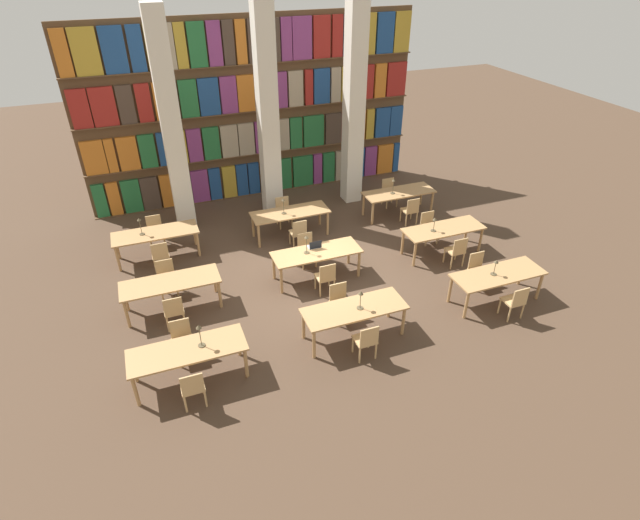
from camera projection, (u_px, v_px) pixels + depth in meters
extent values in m
plane|color=#4C3828|center=(317.00, 278.00, 12.62)|extent=(40.00, 40.00, 0.00)
cube|color=brown|center=(254.00, 111.00, 15.44)|extent=(10.49, 0.06, 5.50)
cube|color=brown|center=(260.00, 191.00, 16.93)|extent=(10.49, 0.35, 0.03)
cube|color=#236B38|center=(100.00, 200.00, 15.12)|extent=(0.35, 0.20, 1.06)
cube|color=orange|center=(114.00, 198.00, 15.24)|extent=(0.34, 0.20, 1.06)
cube|color=#236B38|center=(132.00, 196.00, 15.39)|extent=(0.54, 0.20, 1.06)
cube|color=#47382D|center=(150.00, 193.00, 15.55)|extent=(0.53, 0.20, 1.06)
cube|color=orange|center=(171.00, 190.00, 15.74)|extent=(0.62, 0.20, 1.06)
cube|color=#84387A|center=(186.00, 188.00, 15.88)|extent=(0.26, 0.20, 1.06)
cube|color=#84387A|center=(200.00, 185.00, 16.02)|extent=(0.53, 0.20, 1.06)
cube|color=navy|center=(215.00, 183.00, 16.16)|extent=(0.36, 0.20, 1.06)
cube|color=#B7932D|center=(229.00, 181.00, 16.30)|extent=(0.42, 0.20, 1.06)
cube|color=navy|center=(242.00, 179.00, 16.42)|extent=(0.36, 0.20, 1.06)
cube|color=navy|center=(253.00, 178.00, 16.54)|extent=(0.36, 0.20, 1.06)
cube|color=orange|center=(266.00, 176.00, 16.67)|extent=(0.43, 0.20, 1.06)
cube|color=#236B38|center=(282.00, 173.00, 16.84)|extent=(0.58, 0.20, 1.06)
cube|color=#236B38|center=(302.00, 170.00, 17.06)|extent=(0.69, 0.20, 1.06)
cube|color=#84387A|center=(317.00, 168.00, 17.22)|extent=(0.30, 0.20, 1.06)
cube|color=#236B38|center=(328.00, 167.00, 17.34)|extent=(0.41, 0.20, 1.06)
cube|color=tan|center=(343.00, 164.00, 17.51)|extent=(0.60, 0.20, 1.06)
cube|color=navy|center=(358.00, 162.00, 17.68)|extent=(0.42, 0.20, 1.06)
cube|color=#84387A|center=(370.00, 161.00, 17.82)|extent=(0.44, 0.20, 1.06)
cube|color=orange|center=(384.00, 158.00, 17.99)|extent=(0.59, 0.20, 1.06)
cube|color=navy|center=(395.00, 157.00, 18.12)|extent=(0.22, 0.20, 1.06)
cube|color=brown|center=(257.00, 153.00, 16.18)|extent=(10.49, 0.35, 0.03)
cube|color=orange|center=(94.00, 157.00, 14.42)|extent=(0.62, 0.20, 1.01)
cube|color=orange|center=(111.00, 155.00, 14.56)|extent=(0.26, 0.20, 1.01)
cube|color=orange|center=(128.00, 153.00, 14.71)|extent=(0.56, 0.20, 1.01)
cube|color=#236B38|center=(148.00, 151.00, 14.87)|extent=(0.46, 0.20, 1.01)
cube|color=navy|center=(163.00, 149.00, 15.01)|extent=(0.31, 0.20, 1.01)
cube|color=#B7932D|center=(178.00, 147.00, 15.14)|extent=(0.51, 0.20, 1.01)
cube|color=#84387A|center=(194.00, 145.00, 15.29)|extent=(0.42, 0.20, 1.01)
cube|color=#236B38|center=(211.00, 143.00, 15.44)|extent=(0.50, 0.20, 1.01)
cube|color=tan|center=(229.00, 141.00, 15.61)|extent=(0.52, 0.20, 1.01)
cube|color=tan|center=(246.00, 139.00, 15.77)|extent=(0.50, 0.20, 1.01)
cube|color=#84387A|center=(262.00, 137.00, 15.93)|extent=(0.50, 0.20, 1.01)
cube|color=tan|center=(280.00, 135.00, 16.10)|extent=(0.61, 0.20, 1.01)
cube|color=#236B38|center=(295.00, 133.00, 16.26)|extent=(0.39, 0.20, 1.01)
cube|color=#236B38|center=(313.00, 130.00, 16.45)|extent=(0.69, 0.20, 1.01)
cube|color=#47382D|center=(333.00, 128.00, 16.65)|extent=(0.56, 0.20, 1.01)
cube|color=maroon|center=(348.00, 126.00, 16.83)|extent=(0.50, 0.20, 1.01)
cube|color=orange|center=(360.00, 125.00, 16.96)|extent=(0.30, 0.20, 1.01)
cube|color=#B7932D|center=(369.00, 124.00, 17.06)|extent=(0.27, 0.20, 1.01)
cube|color=navy|center=(382.00, 122.00, 17.20)|extent=(0.54, 0.20, 1.01)
cube|color=navy|center=(395.00, 120.00, 17.36)|extent=(0.45, 0.20, 1.01)
cube|color=brown|center=(254.00, 110.00, 15.44)|extent=(10.49, 0.35, 0.03)
cube|color=maroon|center=(80.00, 109.00, 13.65)|extent=(0.52, 0.20, 1.07)
cube|color=maroon|center=(104.00, 106.00, 13.83)|extent=(0.65, 0.20, 1.07)
cube|color=#47382D|center=(126.00, 104.00, 14.01)|extent=(0.44, 0.20, 1.07)
cube|color=maroon|center=(144.00, 103.00, 14.15)|extent=(0.40, 0.20, 1.07)
cube|color=orange|center=(166.00, 100.00, 14.34)|extent=(0.67, 0.20, 1.07)
cube|color=#236B38|center=(188.00, 98.00, 14.53)|extent=(0.51, 0.20, 1.07)
cube|color=navy|center=(209.00, 96.00, 14.71)|extent=(0.60, 0.20, 1.07)
cube|color=#84387A|center=(228.00, 95.00, 14.88)|extent=(0.49, 0.20, 1.07)
cube|color=orange|center=(245.00, 93.00, 15.04)|extent=(0.51, 0.20, 1.07)
cube|color=#84387A|center=(265.00, 91.00, 15.22)|extent=(0.63, 0.20, 1.07)
cube|color=#84387A|center=(282.00, 90.00, 15.38)|extent=(0.30, 0.20, 1.07)
cube|color=tan|center=(295.00, 88.00, 15.51)|extent=(0.46, 0.20, 1.07)
cube|color=maroon|center=(308.00, 87.00, 15.64)|extent=(0.25, 0.20, 1.07)
cube|color=navy|center=(321.00, 86.00, 15.77)|extent=(0.53, 0.20, 1.07)
cube|color=tan|center=(335.00, 85.00, 15.91)|extent=(0.33, 0.20, 1.07)
cube|color=#B7932D|center=(349.00, 83.00, 16.05)|extent=(0.57, 0.20, 1.07)
cube|color=maroon|center=(365.00, 82.00, 16.23)|extent=(0.51, 0.20, 1.07)
cube|color=orange|center=(380.00, 80.00, 16.38)|extent=(0.39, 0.20, 1.07)
cube|color=maroon|center=(396.00, 79.00, 16.56)|extent=(0.68, 0.20, 1.07)
cube|color=brown|center=(251.00, 63.00, 14.69)|extent=(10.49, 0.35, 0.03)
cube|color=orange|center=(62.00, 53.00, 12.85)|extent=(0.37, 0.20, 1.19)
cube|color=#B7932D|center=(85.00, 52.00, 13.02)|extent=(0.67, 0.20, 1.19)
cube|color=navy|center=(114.00, 50.00, 13.22)|extent=(0.61, 0.20, 1.19)
cube|color=navy|center=(136.00, 48.00, 13.40)|extent=(0.39, 0.20, 1.19)
cube|color=#B7932D|center=(151.00, 47.00, 13.51)|extent=(0.28, 0.20, 1.19)
cube|color=tan|center=(166.00, 46.00, 13.63)|extent=(0.44, 0.20, 1.19)
cube|color=#B7932D|center=(181.00, 46.00, 13.75)|extent=(0.30, 0.20, 1.19)
cube|color=#236B38|center=(197.00, 45.00, 13.88)|extent=(0.48, 0.20, 1.19)
cube|color=#84387A|center=(214.00, 43.00, 14.02)|extent=(0.39, 0.20, 1.19)
cube|color=#47382D|center=(228.00, 43.00, 14.14)|extent=(0.31, 0.20, 1.19)
cube|color=orange|center=(240.00, 42.00, 14.25)|extent=(0.30, 0.20, 1.19)
cube|color=#47382D|center=(258.00, 41.00, 14.40)|extent=(0.60, 0.20, 1.19)
cube|color=#47382D|center=(275.00, 40.00, 14.55)|extent=(0.29, 0.20, 1.19)
cube|color=#84387A|center=(286.00, 39.00, 14.66)|extent=(0.33, 0.20, 1.19)
cube|color=#84387A|center=(301.00, 38.00, 14.80)|extent=(0.60, 0.20, 1.19)
cube|color=maroon|center=(321.00, 37.00, 14.99)|extent=(0.54, 0.20, 1.19)
cube|color=maroon|center=(337.00, 36.00, 15.14)|extent=(0.34, 0.20, 1.19)
cube|color=navy|center=(351.00, 35.00, 15.29)|extent=(0.54, 0.20, 1.19)
cube|color=#B7932D|center=(367.00, 34.00, 15.45)|extent=(0.50, 0.20, 1.19)
cube|color=navy|center=(384.00, 33.00, 15.63)|extent=(0.58, 0.20, 1.19)
cube|color=#B7932D|center=(401.00, 32.00, 15.80)|extent=(0.54, 0.20, 1.19)
cube|color=silver|center=(171.00, 128.00, 13.27)|extent=(0.53, 0.53, 6.00)
cube|color=silver|center=(268.00, 117.00, 14.07)|extent=(0.53, 0.53, 6.00)
cube|color=silver|center=(354.00, 107.00, 14.86)|extent=(0.53, 0.53, 6.00)
cube|color=tan|center=(187.00, 350.00, 9.33)|extent=(2.20, 0.80, 0.04)
cylinder|color=tan|center=(136.00, 391.00, 8.98)|extent=(0.07, 0.07, 0.72)
cylinder|color=tan|center=(246.00, 363.00, 9.59)|extent=(0.07, 0.07, 0.72)
cylinder|color=tan|center=(133.00, 367.00, 9.49)|extent=(0.07, 0.07, 0.72)
cylinder|color=tan|center=(238.00, 342.00, 10.10)|extent=(0.07, 0.07, 0.72)
cylinder|color=tan|center=(183.00, 391.00, 9.21)|extent=(0.04, 0.04, 0.40)
cylinder|color=tan|center=(202.00, 386.00, 9.32)|extent=(0.04, 0.04, 0.40)
cylinder|color=tan|center=(186.00, 404.00, 8.94)|extent=(0.04, 0.04, 0.40)
cylinder|color=tan|center=(206.00, 399.00, 9.05)|extent=(0.04, 0.04, 0.40)
cube|color=tan|center=(192.00, 386.00, 9.01)|extent=(0.42, 0.40, 0.04)
cube|color=tan|center=(192.00, 384.00, 8.74)|extent=(0.40, 0.03, 0.42)
cylinder|color=tan|center=(195.00, 354.00, 10.02)|extent=(0.04, 0.04, 0.40)
cylinder|color=tan|center=(177.00, 358.00, 9.92)|extent=(0.04, 0.04, 0.40)
cylinder|color=tan|center=(192.00, 343.00, 10.29)|extent=(0.04, 0.04, 0.40)
cylinder|color=tan|center=(174.00, 347.00, 10.18)|extent=(0.04, 0.04, 0.40)
cube|color=tan|center=(183.00, 342.00, 9.98)|extent=(0.42, 0.40, 0.04)
cube|color=tan|center=(180.00, 328.00, 10.00)|extent=(0.40, 0.03, 0.42)
cylinder|color=brown|center=(202.00, 345.00, 9.41)|extent=(0.14, 0.14, 0.01)
cylinder|color=brown|center=(200.00, 337.00, 9.29)|extent=(0.02, 0.02, 0.42)
cone|color=brown|center=(199.00, 327.00, 9.16)|extent=(0.11, 0.11, 0.07)
cube|color=tan|center=(354.00, 309.00, 10.38)|extent=(2.20, 0.80, 0.04)
cylinder|color=tan|center=(314.00, 344.00, 10.03)|extent=(0.07, 0.07, 0.72)
cylinder|color=tan|center=(403.00, 321.00, 10.64)|extent=(0.07, 0.07, 0.72)
cylinder|color=tan|center=(303.00, 325.00, 10.54)|extent=(0.07, 0.07, 0.72)
cylinder|color=tan|center=(389.00, 304.00, 11.14)|extent=(0.07, 0.07, 0.72)
cylinder|color=tan|center=(353.00, 345.00, 10.26)|extent=(0.04, 0.04, 0.40)
cylinder|color=tan|center=(369.00, 340.00, 10.36)|extent=(0.04, 0.04, 0.40)
cylinder|color=tan|center=(360.00, 355.00, 9.99)|extent=(0.04, 0.04, 0.40)
cylinder|color=tan|center=(376.00, 351.00, 10.10)|extent=(0.04, 0.04, 0.40)
cube|color=tan|center=(365.00, 340.00, 10.06)|extent=(0.42, 0.40, 0.04)
cube|color=tan|center=(369.00, 337.00, 9.79)|extent=(0.40, 0.03, 0.42)
cylinder|color=tan|center=(351.00, 315.00, 11.07)|extent=(0.04, 0.04, 0.40)
cylinder|color=tan|center=(336.00, 318.00, 10.96)|extent=(0.04, 0.04, 0.40)
cylinder|color=tan|center=(345.00, 306.00, 11.34)|extent=(0.04, 0.04, 0.40)
cylinder|color=tan|center=(330.00, 309.00, 11.23)|extent=(0.04, 0.04, 0.40)
cube|color=tan|center=(341.00, 304.00, 11.03)|extent=(0.42, 0.40, 0.04)
cube|color=tan|center=(338.00, 291.00, 11.05)|extent=(0.40, 0.03, 0.42)
cylinder|color=brown|center=(360.00, 308.00, 10.36)|extent=(0.14, 0.14, 0.01)
cylinder|color=brown|center=(360.00, 301.00, 10.26)|extent=(0.02, 0.02, 0.35)
cone|color=brown|center=(361.00, 293.00, 10.15)|extent=(0.11, 0.11, 0.07)
cube|color=tan|center=(498.00, 274.00, 11.45)|extent=(2.20, 0.80, 0.04)
cylinder|color=tan|center=(466.00, 305.00, 11.10)|extent=(0.07, 0.07, 0.72)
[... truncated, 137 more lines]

